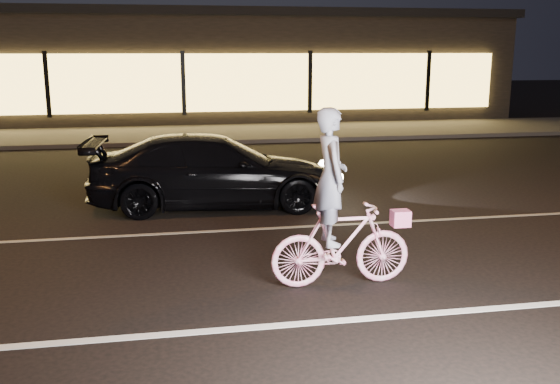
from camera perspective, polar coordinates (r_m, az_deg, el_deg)
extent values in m
plane|color=black|center=(7.81, -4.97, -7.73)|extent=(90.00, 90.00, 0.00)
cube|color=silver|center=(6.44, -3.64, -12.35)|extent=(60.00, 0.12, 0.01)
cube|color=gray|center=(9.70, -6.12, -3.58)|extent=(60.00, 0.10, 0.01)
cube|color=#383533|center=(20.47, -8.52, 5.24)|extent=(30.00, 4.00, 0.12)
cube|color=black|center=(26.30, -9.15, 11.14)|extent=(25.00, 8.00, 4.00)
cube|color=black|center=(26.32, -9.32, 15.60)|extent=(25.40, 8.40, 0.30)
cube|color=#F6C456|center=(22.22, -8.84, 9.82)|extent=(23.00, 0.15, 2.00)
cube|color=black|center=(22.47, -20.52, 9.19)|extent=(0.15, 0.08, 2.20)
cube|color=black|center=(22.14, -8.83, 9.81)|extent=(0.15, 0.08, 2.20)
cube|color=black|center=(22.73, 2.76, 10.02)|extent=(0.15, 0.08, 2.20)
cube|color=black|center=(24.15, 13.37, 9.86)|extent=(0.15, 0.08, 2.20)
imported|color=#FA3D84|center=(7.40, 5.62, -4.79)|extent=(1.68, 0.48, 1.01)
imported|color=silver|center=(7.16, 4.65, 1.40)|extent=(0.38, 0.58, 1.59)
cube|color=#F34A8A|center=(7.55, 10.95, -2.37)|extent=(0.21, 0.17, 0.19)
imported|color=black|center=(11.13, -6.03, 1.93)|extent=(4.49, 2.02, 1.28)
sphere|color=#FFF2BF|center=(11.94, 4.04, 2.46)|extent=(0.21, 0.21, 0.21)
sphere|color=#FFF2BF|center=(10.82, 5.25, 1.34)|extent=(0.21, 0.21, 0.21)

